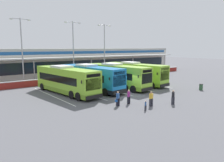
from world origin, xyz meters
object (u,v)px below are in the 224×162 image
object	(u,v)px
pedestrian_in_dark_coat	(151,98)
lamp_post_centre	(73,47)
coach_bus_leftmost	(66,81)
lamp_post_east	(104,47)
pedestrian_child	(146,105)
pedestrian_near_bin	(173,97)
pedestrian_approaching_bus	(129,96)
litter_bin	(201,87)
coach_bus_centre	(116,76)
coach_bus_right_centre	(134,74)
pedestrian_with_handbag	(118,98)
coach_bus_left_centre	(91,78)
lamp_post_west	(22,47)

from	to	relation	value
pedestrian_in_dark_coat	lamp_post_centre	world-z (taller)	lamp_post_centre
coach_bus_leftmost	lamp_post_east	size ratio (longest dim) A/B	1.12
pedestrian_in_dark_coat	pedestrian_child	bearing A→B (deg)	-156.08
pedestrian_near_bin	pedestrian_approaching_bus	distance (m)	4.89
pedestrian_in_dark_coat	litter_bin	distance (m)	12.65
coach_bus_centre	lamp_post_centre	distance (m)	11.56
lamp_post_east	pedestrian_in_dark_coat	bearing A→B (deg)	-114.10
coach_bus_right_centre	litter_bin	bearing A→B (deg)	-68.01
pedestrian_with_handbag	pedestrian_in_dark_coat	bearing A→B (deg)	-38.81
coach_bus_leftmost	coach_bus_left_centre	distance (m)	4.07
coach_bus_right_centre	lamp_post_west	distance (m)	19.36
coach_bus_centre	lamp_post_centre	bearing A→B (deg)	100.01
pedestrian_near_bin	coach_bus_right_centre	bearing A→B (deg)	64.23
pedestrian_in_dark_coat	lamp_post_west	size ratio (longest dim) A/B	0.15
coach_bus_right_centre	coach_bus_centre	bearing A→B (deg)	-173.29
pedestrian_with_handbag	pedestrian_child	bearing A→B (deg)	-68.20
coach_bus_right_centre	pedestrian_near_bin	distance (m)	13.87
coach_bus_left_centre	coach_bus_right_centre	distance (m)	8.74
coach_bus_left_centre	pedestrian_near_bin	xyz separation A→B (m)	(2.72, -12.68, -0.91)
coach_bus_right_centre	pedestrian_approaching_bus	world-z (taller)	coach_bus_right_centre
lamp_post_east	litter_bin	size ratio (longest dim) A/B	11.83
coach_bus_leftmost	pedestrian_approaching_bus	world-z (taller)	coach_bus_leftmost
pedestrian_in_dark_coat	pedestrian_child	world-z (taller)	pedestrian_in_dark_coat
pedestrian_with_handbag	litter_bin	xyz separation A→B (m)	(15.34, -0.73, -0.39)
coach_bus_centre	coach_bus_left_centre	bearing A→B (deg)	170.10
coach_bus_left_centre	pedestrian_approaching_bus	bearing A→B (deg)	-96.03
pedestrian_near_bin	pedestrian_approaching_bus	world-z (taller)	same
coach_bus_right_centre	pedestrian_child	bearing A→B (deg)	-129.67
lamp_post_west	litter_bin	xyz separation A→B (m)	(19.26, -21.07, -5.82)
coach_bus_left_centre	coach_bus_centre	xyz separation A→B (m)	(4.28, -0.75, 0.00)
pedestrian_child	coach_bus_left_centre	bearing A→B (deg)	83.62
pedestrian_approaching_bus	lamp_post_centre	distance (m)	20.29
pedestrian_with_handbag	pedestrian_near_bin	distance (m)	6.18
pedestrian_with_handbag	pedestrian_near_bin	bearing A→B (deg)	-31.18
coach_bus_left_centre	lamp_post_west	size ratio (longest dim) A/B	1.12
litter_bin	coach_bus_centre	bearing A→B (deg)	131.87
coach_bus_left_centre	pedestrian_with_handbag	xyz separation A→B (m)	(-2.57, -9.49, -0.93)
pedestrian_in_dark_coat	lamp_post_centre	xyz separation A→B (m)	(2.22, 21.46, 5.42)
coach_bus_left_centre	lamp_post_west	world-z (taller)	lamp_post_west
coach_bus_leftmost	coach_bus_left_centre	size ratio (longest dim) A/B	1.00
coach_bus_centre	lamp_post_west	world-z (taller)	lamp_post_west
lamp_post_west	lamp_post_centre	size ratio (longest dim) A/B	1.00
lamp_post_west	lamp_post_centre	world-z (taller)	same
pedestrian_with_handbag	pedestrian_near_bin	size ratio (longest dim) A/B	1.00
pedestrian_approaching_bus	pedestrian_near_bin	bearing A→B (deg)	-40.47
coach_bus_centre	coach_bus_right_centre	bearing A→B (deg)	6.71
coach_bus_leftmost	pedestrian_near_bin	world-z (taller)	coach_bus_leftmost
pedestrian_approaching_bus	coach_bus_centre	bearing A→B (deg)	58.89
coach_bus_left_centre	pedestrian_in_dark_coat	world-z (taller)	coach_bus_left_centre
pedestrian_approaching_bus	lamp_post_west	size ratio (longest dim) A/B	0.15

